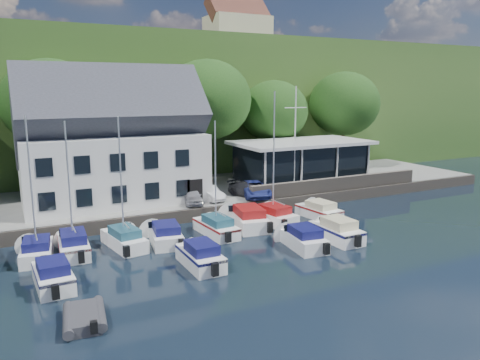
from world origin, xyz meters
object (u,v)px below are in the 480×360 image
(boat_r2_3, at_px, (303,237))
(boat_r1_7, at_px, (319,209))
(harbor_building, at_px, (113,148))
(car_blue, at_px, (254,188))
(boat_r1_1, at_px, (69,182))
(car_white, at_px, (209,193))
(boat_r1_2, at_px, (121,183))
(boat_r1_4, at_px, (215,176))
(boat_r2_0, at_px, (53,273))
(club_pavilion, at_px, (301,162))
(car_dgrey, at_px, (249,190))
(boat_r1_5, at_px, (247,217))
(car_silver, at_px, (192,196))
(boat_r1_0, at_px, (32,192))
(boat_r1_6, at_px, (274,165))
(boat_r1_3, at_px, (165,233))
(flagpole, at_px, (295,139))
(boat_r2_4, at_px, (336,229))
(dinghy_1, at_px, (84,315))
(boat_r2_2, at_px, (200,254))

(boat_r2_3, bearing_deg, boat_r1_7, 52.49)
(harbor_building, xyz_separation_m, car_blue, (11.01, -3.82, -3.64))
(harbor_building, xyz_separation_m, boat_r1_1, (-4.52, -8.92, -0.76))
(car_white, xyz_separation_m, boat_r1_2, (-8.45, -5.85, 2.68))
(boat_r1_4, xyz_separation_m, boat_r2_0, (-11.10, -4.27, -3.49))
(car_white, relative_size, car_blue, 0.86)
(club_pavilion, xyz_separation_m, boat_r1_1, (-22.52, -8.42, 1.54))
(boat_r1_2, xyz_separation_m, boat_r2_0, (-4.70, -4.50, -3.52))
(boat_r2_3, bearing_deg, boat_r1_4, 135.15)
(car_dgrey, xyz_separation_m, boat_r1_5, (-2.76, -4.98, -0.81))
(car_silver, xyz_separation_m, boat_r1_4, (-0.35, -5.52, 2.64))
(boat_r1_0, height_order, boat_r1_6, boat_r1_6)
(boat_r1_0, bearing_deg, car_white, 29.94)
(boat_r1_0, bearing_deg, boat_r1_3, 3.31)
(boat_r1_1, relative_size, boat_r2_3, 1.59)
(car_silver, height_order, boat_r1_0, boat_r1_0)
(flagpole, xyz_separation_m, boat_r1_3, (-14.07, -5.97, -4.97))
(boat_r1_4, xyz_separation_m, boat_r2_4, (6.79, -4.77, -3.45))
(car_white, bearing_deg, boat_r2_0, -149.45)
(car_silver, xyz_separation_m, boat_r1_6, (4.67, -4.90, 2.90))
(boat_r1_6, bearing_deg, boat_r1_7, -12.20)
(flagpole, xyz_separation_m, boat_r2_4, (-3.52, -10.61, -4.88))
(car_blue, distance_m, boat_r1_5, 5.84)
(boat_r2_0, height_order, boat_r2_3, boat_r2_0)
(boat_r1_1, relative_size, boat_r2_4, 1.59)
(car_dgrey, distance_m, boat_r1_0, 18.14)
(harbor_building, distance_m, boat_r1_7, 17.33)
(club_pavilion, xyz_separation_m, car_dgrey, (-7.42, -3.15, -1.45))
(dinghy_1, bearing_deg, car_white, 57.45)
(harbor_building, bearing_deg, car_dgrey, -19.03)
(harbor_building, distance_m, boat_r1_2, 9.26)
(boat_r1_0, height_order, boat_r1_2, boat_r1_2)
(flagpole, distance_m, boat_r1_7, 7.46)
(club_pavilion, bearing_deg, boat_r2_2, -139.51)
(boat_r2_4, bearing_deg, boat_r1_5, 125.54)
(boat_r1_1, xyz_separation_m, boat_r2_0, (-1.60, -4.66, -3.84))
(harbor_building, xyz_separation_m, boat_r1_2, (-1.42, -9.09, -1.08))
(boat_r1_0, distance_m, boat_r1_6, 16.60)
(boat_r2_4, bearing_deg, boat_r2_2, -178.62)
(boat_r1_2, xyz_separation_m, boat_r2_3, (10.34, -5.17, -3.55))
(boat_r1_2, relative_size, boat_r2_3, 1.48)
(car_silver, xyz_separation_m, car_white, (1.70, 0.56, -0.01))
(car_blue, bearing_deg, boat_r2_2, -117.65)
(boat_r1_4, height_order, boat_r1_6, boat_r1_6)
(boat_r1_5, relative_size, boat_r2_3, 1.18)
(car_blue, height_order, boat_r1_0, boat_r1_0)
(car_white, height_order, boat_r1_2, boat_r1_2)
(flagpole, bearing_deg, car_white, 178.35)
(car_white, xyz_separation_m, boat_r1_4, (-2.05, -6.08, 2.65))
(car_silver, distance_m, boat_r2_2, 11.21)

